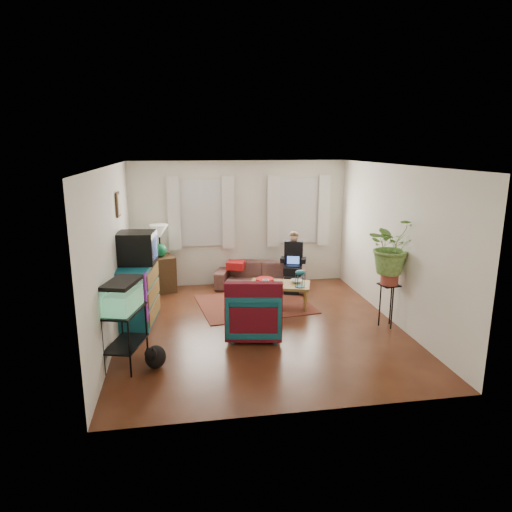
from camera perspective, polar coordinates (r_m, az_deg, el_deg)
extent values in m
cube|color=#4F2B14|center=(7.56, 0.50, -8.84)|extent=(4.50, 5.00, 0.01)
cube|color=white|center=(7.00, 0.54, 11.25)|extent=(4.50, 5.00, 0.01)
cube|color=silver|center=(9.60, -2.05, 4.08)|extent=(4.50, 0.01, 2.60)
cube|color=silver|center=(4.82, 5.66, -5.71)|extent=(4.50, 0.01, 2.60)
cube|color=silver|center=(7.14, -17.55, 0.12)|extent=(0.01, 5.00, 2.60)
cube|color=silver|center=(7.87, 16.89, 1.37)|extent=(0.01, 5.00, 2.60)
cube|color=white|center=(9.47, -6.87, 5.39)|extent=(1.08, 0.04, 1.38)
cube|color=white|center=(9.77, 5.27, 5.69)|extent=(1.08, 0.04, 1.38)
cube|color=white|center=(9.39, -6.85, 5.32)|extent=(1.36, 0.06, 1.50)
cube|color=white|center=(9.70, 5.39, 5.62)|extent=(1.36, 0.06, 1.50)
cube|color=#3D2616|center=(7.86, -16.81, 6.18)|extent=(0.04, 0.32, 0.40)
cube|color=brown|center=(8.56, -0.20, -6.05)|extent=(2.20, 1.85, 0.01)
imported|color=brown|center=(9.42, 0.63, -1.96)|extent=(1.97, 1.25, 0.72)
cube|color=#372814|center=(9.43, -11.75, -2.22)|extent=(0.62, 0.62, 0.72)
cube|color=#12606C|center=(7.87, -14.70, -4.56)|extent=(0.68, 1.16, 0.99)
cube|color=black|center=(7.77, -14.71, 1.01)|extent=(0.67, 0.62, 0.53)
cube|color=black|center=(6.41, -15.98, -9.84)|extent=(0.57, 0.78, 0.79)
cube|color=#7FD899|center=(6.20, -16.34, -4.74)|extent=(0.51, 0.71, 0.41)
ellipsoid|color=black|center=(6.35, -12.47, -11.95)|extent=(0.38, 0.49, 0.36)
imported|color=#106063|center=(7.11, -0.27, -6.68)|extent=(0.95, 0.90, 0.85)
cube|color=#9E0A0A|center=(6.74, -0.31, -6.23)|extent=(0.87, 0.34, 0.70)
cube|color=brown|center=(8.40, 2.97, -4.91)|extent=(1.21, 0.89, 0.45)
imported|color=white|center=(8.25, 1.22, -3.26)|extent=(0.15, 0.15, 0.10)
imported|color=beige|center=(8.14, 3.21, -3.52)|extent=(0.12, 0.12, 0.09)
imported|color=white|center=(8.39, 5.06, -3.16)|extent=(0.27, 0.27, 0.05)
cylinder|color=#B21414|center=(8.50, 1.11, -2.95)|extent=(0.42, 0.42, 0.04)
cube|color=black|center=(7.77, 16.12, -5.94)|extent=(0.36, 0.36, 0.72)
imported|color=#599947|center=(7.53, 16.54, 0.20)|extent=(0.94, 0.85, 0.91)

